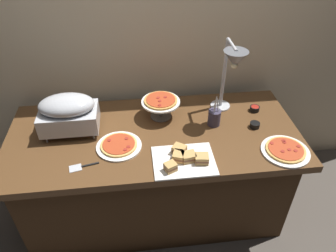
{
  "coord_description": "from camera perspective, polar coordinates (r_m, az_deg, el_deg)",
  "views": [
    {
      "loc": [
        -0.1,
        -1.62,
        2.09
      ],
      "look_at": [
        0.09,
        0.0,
        0.81
      ],
      "focal_mm": 34.4,
      "sensor_mm": 36.0,
      "label": 1
    }
  ],
  "objects": [
    {
      "name": "pizza_plate_center",
      "position": [
        2.08,
        20.09,
        -4.09
      ],
      "size": [
        0.29,
        0.29,
        0.03
      ],
      "color": "white",
      "rests_on": "buffet_table"
    },
    {
      "name": "chafing_dish",
      "position": [
        2.12,
        -17.28,
        2.33
      ],
      "size": [
        0.36,
        0.23,
        0.27
      ],
      "color": "#B7BABF",
      "rests_on": "buffet_table"
    },
    {
      "name": "ground_plane",
      "position": [
        2.65,
        -2.07,
        -14.11
      ],
      "size": [
        8.0,
        8.0,
        0.0
      ],
      "primitive_type": "plane",
      "color": "#4C443D"
    },
    {
      "name": "buffet_table",
      "position": [
        2.35,
        -2.28,
        -8.34
      ],
      "size": [
        1.9,
        0.84,
        0.76
      ],
      "color": "brown",
      "rests_on": "ground_plane"
    },
    {
      "name": "pizza_plate_raised_stand",
      "position": [
        2.18,
        -1.3,
        4.14
      ],
      "size": [
        0.26,
        0.26,
        0.14
      ],
      "color": "#595B60",
      "rests_on": "buffet_table"
    },
    {
      "name": "sandwich_platter",
      "position": [
        1.89,
        2.9,
        -5.82
      ],
      "size": [
        0.36,
        0.28,
        0.06
      ],
      "color": "white",
      "rests_on": "buffet_table"
    },
    {
      "name": "heat_lamp",
      "position": [
        2.05,
        11.35,
        10.58
      ],
      "size": [
        0.15,
        0.33,
        0.53
      ],
      "color": "#B7BABF",
      "rests_on": "buffet_table"
    },
    {
      "name": "back_wall",
      "position": [
        2.3,
        -3.91,
        15.26
      ],
      "size": [
        4.4,
        0.04,
        2.4
      ],
      "primitive_type": "cube",
      "color": "#C6B593",
      "rests_on": "ground_plane"
    },
    {
      "name": "pizza_plate_front",
      "position": [
        2.01,
        -8.68,
        -3.43
      ],
      "size": [
        0.28,
        0.28,
        0.03
      ],
      "color": "white",
      "rests_on": "buffet_table"
    },
    {
      "name": "sauce_cup_near",
      "position": [
        2.37,
        15.1,
        3.02
      ],
      "size": [
        0.07,
        0.07,
        0.03
      ],
      "color": "black",
      "rests_on": "buffet_table"
    },
    {
      "name": "utensil_holder",
      "position": [
        2.16,
        8.2,
        1.52
      ],
      "size": [
        0.08,
        0.08,
        0.21
      ],
      "color": "#383347",
      "rests_on": "buffet_table"
    },
    {
      "name": "serving_spatula",
      "position": [
        1.93,
        -14.89,
        -6.95
      ],
      "size": [
        0.17,
        0.07,
        0.01
      ],
      "color": "#B7BABF",
      "rests_on": "buffet_table"
    },
    {
      "name": "sauce_cup_far",
      "position": [
        2.21,
        15.13,
        0.2
      ],
      "size": [
        0.07,
        0.07,
        0.04
      ],
      "color": "black",
      "rests_on": "buffet_table"
    }
  ]
}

